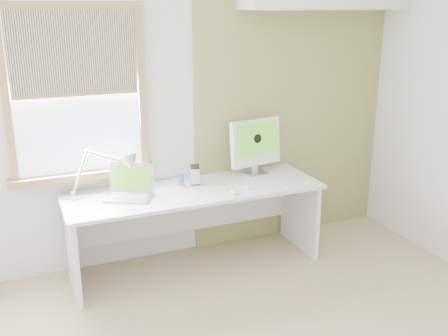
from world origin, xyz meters
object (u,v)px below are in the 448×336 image
desk (193,208)px  imac (256,144)px  laptop (130,189)px  desk_lamp (120,169)px  external_drive (195,175)px

desk → imac: imac is taller
desk → laptop: laptop is taller
desk_lamp → imac: imac is taller
external_drive → laptop: bearing=-171.7°
desk_lamp → external_drive: size_ratio=4.26×
desk → external_drive: (0.05, 0.08, 0.27)m
laptop → external_drive: (0.60, 0.09, 0.02)m
desk → desk_lamp: desk_lamp is taller
external_drive → imac: 0.65m
laptop → desk_lamp: bearing=113.6°
desk_lamp → external_drive: desk_lamp is taller
desk_lamp → external_drive: (0.65, -0.03, -0.12)m
laptop → imac: imac is taller
laptop → external_drive: size_ratio=2.88×
desk → desk_lamp: size_ratio=3.23×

